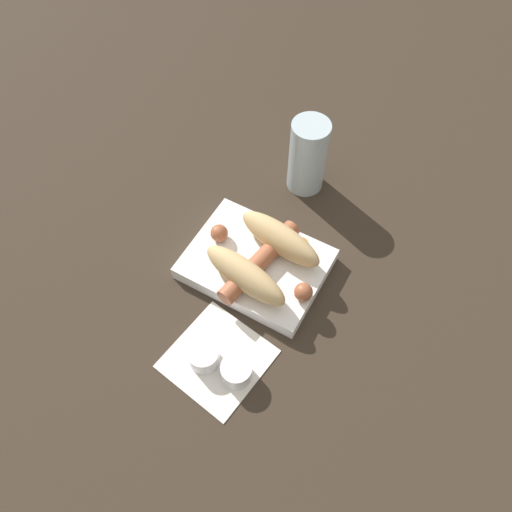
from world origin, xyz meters
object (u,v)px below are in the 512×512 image
object	(u,v)px
sausage	(260,261)
condiment_cup_near	(204,357)
condiment_cup_far	(237,372)
drink_glass	(308,156)
bread_roll	(263,256)
food_tray	(256,264)

from	to	relation	value
sausage	condiment_cup_near	xyz separation A→B (m)	(0.00, -0.16, -0.02)
condiment_cup_far	drink_glass	world-z (taller)	drink_glass
bread_roll	condiment_cup_near	xyz separation A→B (m)	(-0.00, -0.16, -0.04)
condiment_cup_far	sausage	bearing A→B (deg)	108.19
condiment_cup_near	condiment_cup_far	xyz separation A→B (m)	(0.05, 0.00, 0.00)
food_tray	sausage	distance (m)	0.03
condiment_cup_far	condiment_cup_near	bearing A→B (deg)	-175.96
sausage	condiment_cup_far	xyz separation A→B (m)	(0.05, -0.15, -0.02)
sausage	condiment_cup_far	distance (m)	0.16
food_tray	condiment_cup_far	world-z (taller)	condiment_cup_far
condiment_cup_near	drink_glass	size ratio (longest dim) A/B	0.32
food_tray	drink_glass	world-z (taller)	drink_glass
condiment_cup_near	food_tray	bearing A→B (deg)	94.04
condiment_cup_far	drink_glass	distance (m)	0.36
food_tray	condiment_cup_far	bearing A→B (deg)	-69.27
food_tray	condiment_cup_near	bearing A→B (deg)	-85.96
bread_roll	sausage	bearing A→B (deg)	-132.22
drink_glass	condiment_cup_far	bearing A→B (deg)	-78.40
bread_roll	condiment_cup_far	size ratio (longest dim) A/B	3.77
sausage	drink_glass	bearing A→B (deg)	96.24
sausage	food_tray	bearing A→B (deg)	144.63
bread_roll	drink_glass	world-z (taller)	drink_glass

